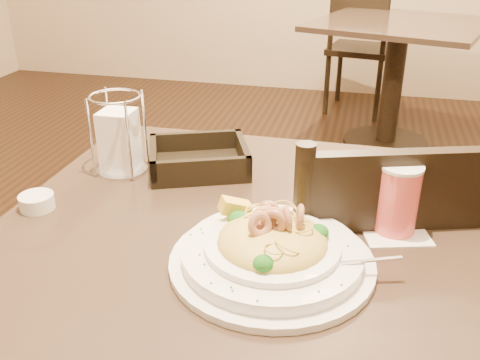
% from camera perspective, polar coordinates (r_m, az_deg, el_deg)
% --- Properties ---
extents(main_table, '(0.90, 0.90, 0.76)m').
position_cam_1_polar(main_table, '(1.16, -0.24, -14.78)').
color(main_table, black).
rests_on(main_table, ground).
extents(background_table, '(1.12, 1.12, 0.76)m').
position_cam_1_polar(background_table, '(3.34, 16.21, 11.90)').
color(background_table, black).
rests_on(background_table, ground).
extents(dining_chair_near, '(0.53, 0.53, 0.93)m').
position_cam_1_polar(dining_chair_near, '(1.29, 12.93, -11.84)').
color(dining_chair_near, black).
rests_on(dining_chair_near, ground).
extents(dining_chair_far, '(0.49, 0.49, 0.93)m').
position_cam_1_polar(dining_chair_far, '(3.93, 12.66, 13.98)').
color(dining_chair_far, black).
rests_on(dining_chair_far, ground).
extents(pasta_bowl, '(0.38, 0.34, 0.11)m').
position_cam_1_polar(pasta_bowl, '(0.89, 3.43, -7.34)').
color(pasta_bowl, white).
rests_on(pasta_bowl, main_table).
extents(drink_glass, '(0.15, 0.15, 0.13)m').
position_cam_1_polar(drink_glass, '(1.00, 16.47, -2.00)').
color(drink_glass, white).
rests_on(drink_glass, main_table).
extents(bread_basket, '(0.27, 0.25, 0.06)m').
position_cam_1_polar(bread_basket, '(1.23, -4.40, 2.05)').
color(bread_basket, black).
rests_on(bread_basket, main_table).
extents(napkin_caddy, '(0.11, 0.11, 0.18)m').
position_cam_1_polar(napkin_caddy, '(1.22, -12.75, 4.27)').
color(napkin_caddy, silver).
rests_on(napkin_caddy, main_table).
extents(side_plate, '(0.21, 0.21, 0.01)m').
position_cam_1_polar(side_plate, '(1.25, 12.45, 1.08)').
color(side_plate, white).
rests_on(side_plate, main_table).
extents(butter_ramekin, '(0.09, 0.09, 0.03)m').
position_cam_1_polar(butter_ramekin, '(1.13, -20.86, -2.18)').
color(butter_ramekin, white).
rests_on(butter_ramekin, main_table).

